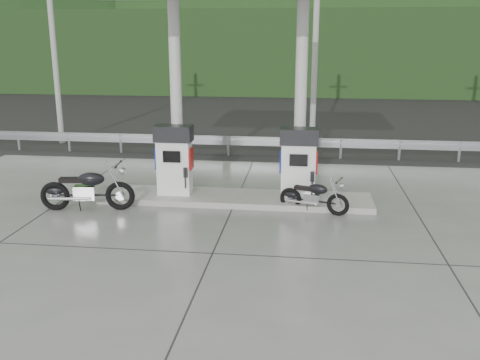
# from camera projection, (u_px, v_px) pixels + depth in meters

# --- Properties ---
(ground) EXTENTS (160.00, 160.00, 0.00)m
(ground) POSITION_uv_depth(u_px,v_px,m) (221.00, 236.00, 11.52)
(ground) COLOR black
(ground) RESTS_ON ground
(forecourt_apron) EXTENTS (18.00, 14.00, 0.02)m
(forecourt_apron) POSITION_uv_depth(u_px,v_px,m) (220.00, 236.00, 11.51)
(forecourt_apron) COLOR slate
(forecourt_apron) RESTS_ON ground
(pump_island) EXTENTS (7.00, 1.40, 0.15)m
(pump_island) POSITION_uv_depth(u_px,v_px,m) (236.00, 198.00, 13.89)
(pump_island) COLOR gray
(pump_island) RESTS_ON forecourt_apron
(gas_pump_left) EXTENTS (0.95, 0.55, 1.80)m
(gas_pump_left) POSITION_uv_depth(u_px,v_px,m) (174.00, 160.00, 13.82)
(gas_pump_left) COLOR white
(gas_pump_left) RESTS_ON pump_island
(gas_pump_right) EXTENTS (0.95, 0.55, 1.80)m
(gas_pump_right) POSITION_uv_depth(u_px,v_px,m) (299.00, 164.00, 13.44)
(gas_pump_right) COLOR white
(gas_pump_right) RESTS_ON pump_island
(canopy_column_left) EXTENTS (0.30, 0.30, 5.00)m
(canopy_column_left) POSITION_uv_depth(u_px,v_px,m) (176.00, 96.00, 13.79)
(canopy_column_left) COLOR silver
(canopy_column_left) RESTS_ON pump_island
(canopy_column_right) EXTENTS (0.30, 0.30, 5.00)m
(canopy_column_right) POSITION_uv_depth(u_px,v_px,m) (301.00, 98.00, 13.41)
(canopy_column_right) COLOR silver
(canopy_column_right) RESTS_ON pump_island
(guardrail) EXTENTS (26.00, 0.16, 1.42)m
(guardrail) POSITION_uv_depth(u_px,v_px,m) (256.00, 137.00, 18.99)
(guardrail) COLOR #9A9BA1
(guardrail) RESTS_ON ground
(road) EXTENTS (60.00, 7.00, 0.01)m
(road) POSITION_uv_depth(u_px,v_px,m) (264.00, 138.00, 22.53)
(road) COLOR black
(road) RESTS_ON ground
(utility_pole_a) EXTENTS (0.22, 0.22, 8.00)m
(utility_pole_a) POSITION_uv_depth(u_px,v_px,m) (53.00, 41.00, 20.52)
(utility_pole_a) COLOR #9A9A95
(utility_pole_a) RESTS_ON ground
(utility_pole_b) EXTENTS (0.22, 0.22, 8.00)m
(utility_pole_b) POSITION_uv_depth(u_px,v_px,m) (315.00, 41.00, 19.33)
(utility_pole_b) COLOR #9A9A95
(utility_pole_b) RESTS_ON ground
(tree_band) EXTENTS (80.00, 6.00, 6.00)m
(tree_band) POSITION_uv_depth(u_px,v_px,m) (284.00, 52.00, 39.47)
(tree_band) COLOR black
(tree_band) RESTS_ON ground
(forested_hills) EXTENTS (100.00, 40.00, 140.00)m
(forested_hills) POSITION_uv_depth(u_px,v_px,m) (294.00, 69.00, 69.00)
(forested_hills) COLOR black
(forested_hills) RESTS_ON ground
(motorcycle_left) EXTENTS (2.24, 0.97, 1.02)m
(motorcycle_left) POSITION_uv_depth(u_px,v_px,m) (87.00, 190.00, 13.09)
(motorcycle_left) COLOR black
(motorcycle_left) RESTS_ON forecourt_apron
(motorcycle_right) EXTENTS (1.71, 0.99, 0.77)m
(motorcycle_right) POSITION_uv_depth(u_px,v_px,m) (314.00, 197.00, 12.95)
(motorcycle_right) COLOR black
(motorcycle_right) RESTS_ON forecourt_apron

